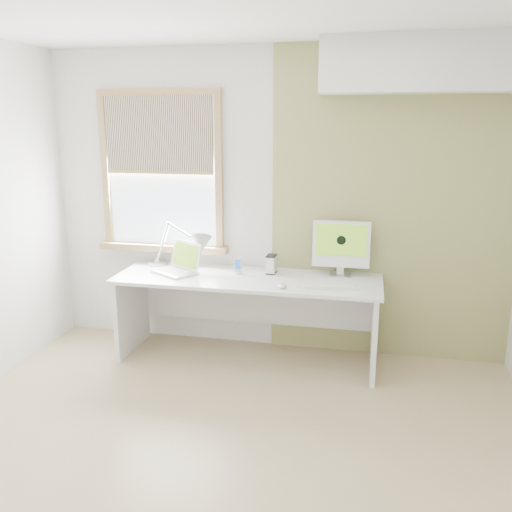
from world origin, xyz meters
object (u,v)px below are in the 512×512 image
(desk_lamp, at_px, (192,246))
(desk, at_px, (249,297))
(imac, at_px, (341,245))
(external_drive, at_px, (271,264))
(laptop, at_px, (179,265))

(desk_lamp, bearing_deg, desk, -5.95)
(desk_lamp, distance_m, imac, 1.26)
(desk, distance_m, desk_lamp, 0.65)
(desk_lamp, bearing_deg, external_drive, 4.24)
(laptop, relative_size, external_drive, 2.89)
(desk_lamp, relative_size, laptop, 1.49)
(desk_lamp, xyz_separation_m, imac, (1.26, 0.10, 0.05))
(desk, height_order, external_drive, external_drive)
(desk, bearing_deg, desk_lamp, 174.05)
(desk_lamp, distance_m, laptop, 0.19)
(desk_lamp, height_order, laptop, desk_lamp)
(desk_lamp, relative_size, external_drive, 4.33)
(laptop, distance_m, external_drive, 0.79)
(desk, xyz_separation_m, desk_lamp, (-0.51, 0.05, 0.41))
(desk, relative_size, imac, 4.66)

